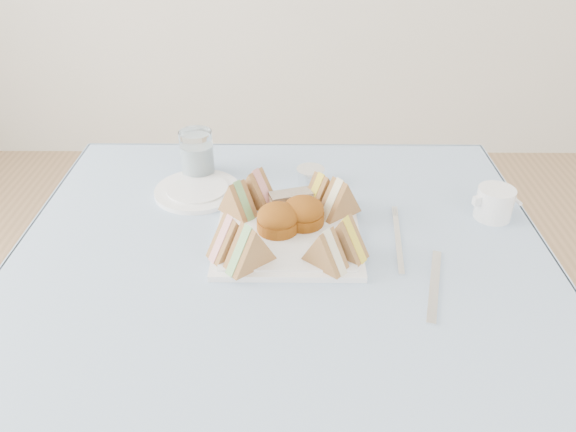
{
  "coord_description": "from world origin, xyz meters",
  "views": [
    {
      "loc": [
        0.02,
        -0.82,
        1.37
      ],
      "look_at": [
        0.01,
        0.08,
        0.8
      ],
      "focal_mm": 35.0,
      "sensor_mm": 36.0,
      "label": 1
    }
  ],
  "objects_px": {
    "serving_plate": "(288,235)",
    "water_glass": "(197,154)",
    "table": "(282,400)",
    "creamer_jug": "(494,203)"
  },
  "relations": [
    {
      "from": "table",
      "to": "creamer_jug",
      "type": "relative_size",
      "value": 11.97
    },
    {
      "from": "table",
      "to": "serving_plate",
      "type": "bearing_deg",
      "value": 81.65
    },
    {
      "from": "serving_plate",
      "to": "creamer_jug",
      "type": "relative_size",
      "value": 3.71
    },
    {
      "from": "table",
      "to": "creamer_jug",
      "type": "bearing_deg",
      "value": 20.56
    },
    {
      "from": "table",
      "to": "creamer_jug",
      "type": "distance_m",
      "value": 0.62
    },
    {
      "from": "serving_plate",
      "to": "table",
      "type": "bearing_deg",
      "value": -98.34
    },
    {
      "from": "table",
      "to": "serving_plate",
      "type": "xyz_separation_m",
      "value": [
        0.01,
        0.08,
        0.38
      ]
    },
    {
      "from": "serving_plate",
      "to": "water_glass",
      "type": "height_order",
      "value": "water_glass"
    },
    {
      "from": "table",
      "to": "serving_plate",
      "type": "distance_m",
      "value": 0.39
    },
    {
      "from": "creamer_jug",
      "to": "table",
      "type": "bearing_deg",
      "value": -176.28
    }
  ]
}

